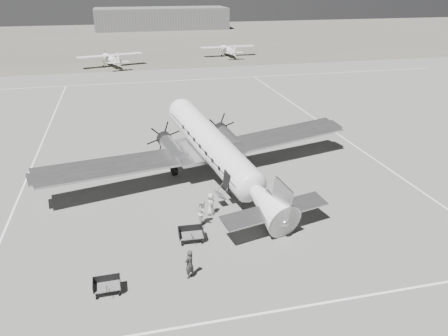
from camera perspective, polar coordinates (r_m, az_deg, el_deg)
ground at (r=34.79m, az=4.28°, el=-2.18°), size 260.00×260.00×0.00m
taxi_line_near at (r=23.89m, az=14.73°, el=-16.38°), size 60.00×0.15×0.01m
taxi_line_right at (r=39.85m, az=20.98°, el=-0.31°), size 0.15×80.00×0.01m
taxi_line_left at (r=43.36m, az=-23.42°, el=1.19°), size 0.15×60.00×0.01m
taxi_line_horizon at (r=72.09m, az=-5.40°, el=11.33°), size 90.00×0.15×0.01m
grass_infield at (r=126.11m, az=-9.20°, el=16.33°), size 260.00×90.00×0.01m
hangar_main at (r=151.01m, az=-8.15°, el=18.78°), size 42.00×14.00×6.60m
dc3_airliner at (r=33.84m, az=-0.78°, el=1.93°), size 31.07×25.03×5.19m
light_plane_left at (r=85.38m, az=-14.50°, el=13.47°), size 14.39×12.82×2.52m
light_plane_right at (r=94.58m, az=0.58°, el=15.05°), size 11.90×9.85×2.38m
baggage_cart_near at (r=27.40m, az=-4.34°, el=-8.71°), size 1.66×1.21×0.91m
baggage_cart_far at (r=24.14m, az=-15.03°, el=-14.70°), size 1.50×1.08×0.83m
ground_crew at (r=24.21m, az=-4.56°, el=-12.38°), size 0.75×0.72×1.73m
ramp_agent at (r=28.88m, az=-2.78°, el=-5.86°), size 0.80×0.96×1.78m
passenger at (r=30.11m, az=-1.75°, el=-4.72°), size 0.77×0.92×1.60m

